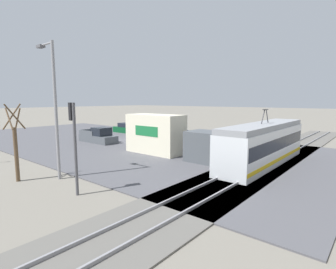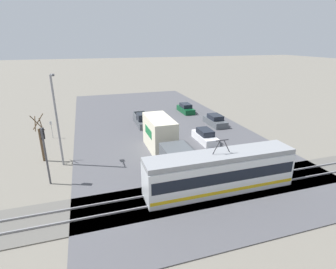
{
  "view_description": "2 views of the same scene",
  "coord_description": "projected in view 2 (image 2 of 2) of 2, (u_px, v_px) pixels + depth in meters",
  "views": [
    {
      "loc": [
        20.79,
        26.25,
        5.21
      ],
      "look_at": [
        0.4,
        9.25,
        1.69
      ],
      "focal_mm": 28.0,
      "sensor_mm": 36.0,
      "label": 1
    },
    {
      "loc": [
        9.64,
        35.72,
        11.78
      ],
      "look_at": [
        1.65,
        10.59,
        2.28
      ],
      "focal_mm": 28.0,
      "sensor_mm": 36.0,
      "label": 2
    }
  ],
  "objects": [
    {
      "name": "ground_plane",
      "position": [
        157.0,
        125.0,
        38.77
      ],
      "size": [
        320.0,
        320.0,
        0.0
      ],
      "primitive_type": "plane",
      "color": "slate"
    },
    {
      "name": "road_surface",
      "position": [
        157.0,
        125.0,
        38.75
      ],
      "size": [
        23.15,
        50.34,
        0.08
      ],
      "color": "#4C4C51",
      "rests_on": "ground"
    },
    {
      "name": "rail_bed",
      "position": [
        217.0,
        190.0,
        21.84
      ],
      "size": [
        56.14,
        4.4,
        0.22
      ],
      "color": "#5B5954",
      "rests_on": "ground"
    },
    {
      "name": "light_rail_tram",
      "position": [
        220.0,
        172.0,
        21.34
      ],
      "size": [
        12.51,
        2.59,
        4.4
      ],
      "color": "silver",
      "rests_on": "ground"
    },
    {
      "name": "box_truck",
      "position": [
        163.0,
        139.0,
        28.1
      ],
      "size": [
        2.55,
        9.86,
        3.73
      ],
      "color": "#4C5156",
      "rests_on": "ground"
    },
    {
      "name": "pickup_truck",
      "position": [
        143.0,
        120.0,
        38.28
      ],
      "size": [
        1.97,
        5.33,
        1.86
      ],
      "color": "#4C5156",
      "rests_on": "ground"
    },
    {
      "name": "sedan_car_0",
      "position": [
        186.0,
        109.0,
        45.08
      ],
      "size": [
        1.75,
        4.47,
        1.51
      ],
      "rotation": [
        0.0,
        0.0,
        3.14
      ],
      "color": "#0C4723",
      "rests_on": "ground"
    },
    {
      "name": "sedan_car_1",
      "position": [
        205.0,
        136.0,
        31.97
      ],
      "size": [
        1.72,
        4.47,
        1.55
      ],
      "rotation": [
        0.0,
        0.0,
        3.14
      ],
      "color": "silver",
      "rests_on": "ground"
    },
    {
      "name": "sedan_car_2",
      "position": [
        215.0,
        121.0,
        38.31
      ],
      "size": [
        1.89,
        4.47,
        1.52
      ],
      "color": "#4C5156",
      "rests_on": "ground"
    },
    {
      "name": "traffic_light_pole",
      "position": [
        45.0,
        149.0,
        21.78
      ],
      "size": [
        0.28,
        0.47,
        5.07
      ],
      "color": "#47474C",
      "rests_on": "ground"
    },
    {
      "name": "street_tree",
      "position": [
        41.0,
        140.0,
        26.42
      ],
      "size": [
        1.18,
        0.98,
        4.99
      ],
      "color": "brown",
      "rests_on": "ground"
    },
    {
      "name": "street_lamp_near_crossing",
      "position": [
        56.0,
        116.0,
        24.76
      ],
      "size": [
        0.36,
        1.95,
        8.88
      ],
      "color": "gray",
      "rests_on": "ground"
    },
    {
      "name": "no_parking_sign",
      "position": [
        51.0,
        128.0,
        33.08
      ],
      "size": [
        0.32,
        0.08,
        2.24
      ],
      "color": "gray",
      "rests_on": "ground"
    }
  ]
}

